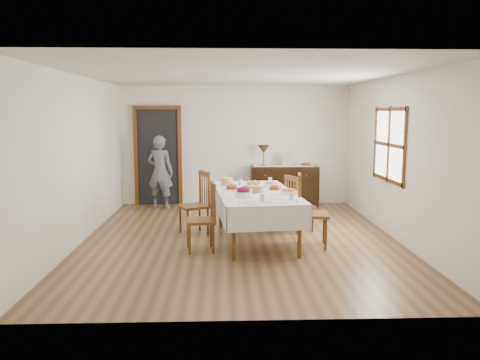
{
  "coord_description": "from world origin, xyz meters",
  "views": [
    {
      "loc": [
        -0.27,
        -7.34,
        2.02
      ],
      "look_at": [
        0.0,
        0.1,
        0.95
      ],
      "focal_mm": 35.0,
      "sensor_mm": 36.0,
      "label": 1
    }
  ],
  "objects_px": {
    "chair_right_far": "(297,203)",
    "table_lamp": "(264,150)",
    "chair_left_near": "(204,217)",
    "person": "(160,170)",
    "dining_table": "(255,197)",
    "chair_right_near": "(309,210)",
    "chair_left_far": "(197,202)",
    "sideboard": "(284,186)"
  },
  "relations": [
    {
      "from": "dining_table",
      "to": "person",
      "type": "relative_size",
      "value": 1.45
    },
    {
      "from": "chair_left_near",
      "to": "person",
      "type": "xyz_separation_m",
      "value": [
        -1.05,
        3.16,
        0.31
      ]
    },
    {
      "from": "dining_table",
      "to": "chair_right_near",
      "type": "xyz_separation_m",
      "value": [
        0.79,
        -0.35,
        -0.14
      ]
    },
    {
      "from": "chair_left_near",
      "to": "chair_left_far",
      "type": "height_order",
      "value": "chair_left_far"
    },
    {
      "from": "chair_left_near",
      "to": "sideboard",
      "type": "relative_size",
      "value": 0.7
    },
    {
      "from": "chair_left_far",
      "to": "sideboard",
      "type": "distance_m",
      "value": 2.93
    },
    {
      "from": "chair_right_near",
      "to": "sideboard",
      "type": "bearing_deg",
      "value": 7.5
    },
    {
      "from": "dining_table",
      "to": "chair_left_near",
      "type": "xyz_separation_m",
      "value": [
        -0.79,
        -0.53,
        -0.18
      ]
    },
    {
      "from": "dining_table",
      "to": "chair_left_far",
      "type": "relative_size",
      "value": 2.28
    },
    {
      "from": "chair_left_far",
      "to": "chair_right_near",
      "type": "relative_size",
      "value": 0.95
    },
    {
      "from": "dining_table",
      "to": "chair_left_near",
      "type": "bearing_deg",
      "value": -151.98
    },
    {
      "from": "chair_right_far",
      "to": "table_lamp",
      "type": "height_order",
      "value": "table_lamp"
    },
    {
      "from": "chair_right_far",
      "to": "sideboard",
      "type": "xyz_separation_m",
      "value": [
        0.07,
        2.25,
        -0.05
      ]
    },
    {
      "from": "person",
      "to": "table_lamp",
      "type": "xyz_separation_m",
      "value": [
        2.21,
        0.16,
        0.4
      ]
    },
    {
      "from": "chair_right_near",
      "to": "chair_right_far",
      "type": "relative_size",
      "value": 1.15
    },
    {
      "from": "person",
      "to": "chair_right_near",
      "type": "bearing_deg",
      "value": 146.8
    },
    {
      "from": "dining_table",
      "to": "person",
      "type": "height_order",
      "value": "person"
    },
    {
      "from": "dining_table",
      "to": "chair_left_near",
      "type": "distance_m",
      "value": 0.97
    },
    {
      "from": "table_lamp",
      "to": "person",
      "type": "bearing_deg",
      "value": -175.85
    },
    {
      "from": "chair_right_near",
      "to": "person",
      "type": "xyz_separation_m",
      "value": [
        -2.63,
        2.98,
        0.27
      ]
    },
    {
      "from": "dining_table",
      "to": "chair_right_far",
      "type": "bearing_deg",
      "value": 31.09
    },
    {
      "from": "chair_left_near",
      "to": "chair_left_far",
      "type": "distance_m",
      "value": 1.02
    },
    {
      "from": "chair_left_far",
      "to": "chair_right_far",
      "type": "xyz_separation_m",
      "value": [
        1.71,
        0.08,
        -0.04
      ]
    },
    {
      "from": "chair_left_near",
      "to": "sideboard",
      "type": "distance_m",
      "value": 3.71
    },
    {
      "from": "chair_right_near",
      "to": "table_lamp",
      "type": "relative_size",
      "value": 2.42
    },
    {
      "from": "person",
      "to": "dining_table",
      "type": "bearing_deg",
      "value": 140.37
    },
    {
      "from": "chair_right_near",
      "to": "chair_right_far",
      "type": "xyz_separation_m",
      "value": [
        -0.03,
        0.91,
        -0.07
      ]
    },
    {
      "from": "chair_left_far",
      "to": "table_lamp",
      "type": "height_order",
      "value": "table_lamp"
    },
    {
      "from": "dining_table",
      "to": "chair_left_near",
      "type": "height_order",
      "value": "chair_left_near"
    },
    {
      "from": "chair_left_near",
      "to": "table_lamp",
      "type": "distance_m",
      "value": 3.59
    },
    {
      "from": "chair_right_near",
      "to": "person",
      "type": "bearing_deg",
      "value": 49.55
    },
    {
      "from": "chair_right_far",
      "to": "table_lamp",
      "type": "xyz_separation_m",
      "value": [
        -0.39,
        2.23,
        0.74
      ]
    },
    {
      "from": "dining_table",
      "to": "table_lamp",
      "type": "height_order",
      "value": "table_lamp"
    },
    {
      "from": "table_lamp",
      "to": "sideboard",
      "type": "bearing_deg",
      "value": 2.54
    },
    {
      "from": "chair_left_far",
      "to": "chair_right_near",
      "type": "distance_m",
      "value": 1.93
    },
    {
      "from": "chair_left_far",
      "to": "sideboard",
      "type": "height_order",
      "value": "chair_left_far"
    },
    {
      "from": "chair_left_far",
      "to": "sideboard",
      "type": "relative_size",
      "value": 0.72
    },
    {
      "from": "chair_right_far",
      "to": "table_lamp",
      "type": "distance_m",
      "value": 2.39
    },
    {
      "from": "dining_table",
      "to": "person",
      "type": "distance_m",
      "value": 3.22
    },
    {
      "from": "chair_left_near",
      "to": "person",
      "type": "distance_m",
      "value": 3.35
    },
    {
      "from": "chair_left_near",
      "to": "table_lamp",
      "type": "bearing_deg",
      "value": 152.98
    },
    {
      "from": "dining_table",
      "to": "chair_right_near",
      "type": "height_order",
      "value": "chair_right_near"
    }
  ]
}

